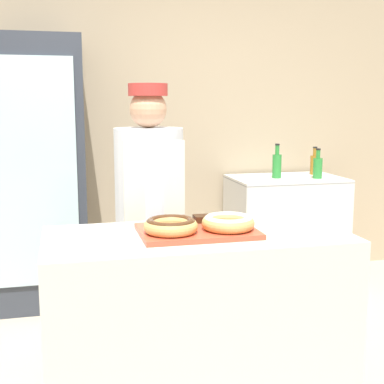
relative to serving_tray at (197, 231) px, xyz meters
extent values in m
cube|color=tan|center=(0.00, 2.13, 0.43)|extent=(8.00, 0.06, 2.70)
cube|color=beige|center=(0.00, 0.00, -0.47)|extent=(1.40, 0.65, 0.91)
cube|color=#D84C33|center=(0.00, 0.00, 0.00)|extent=(0.54, 0.38, 0.02)
torus|color=tan|center=(-0.13, -0.05, 0.04)|extent=(0.24, 0.24, 0.06)
torus|color=#472814|center=(-0.13, -0.05, 0.06)|extent=(0.22, 0.22, 0.04)
torus|color=tan|center=(0.13, -0.05, 0.04)|extent=(0.24, 0.24, 0.06)
torus|color=white|center=(0.13, -0.05, 0.06)|extent=(0.22, 0.22, 0.04)
cube|color=#382111|center=(-0.06, 0.13, 0.03)|extent=(0.08, 0.08, 0.03)
cube|color=#382111|center=(0.06, 0.13, 0.03)|extent=(0.08, 0.08, 0.03)
cylinder|color=#4C4C51|center=(-0.11, 0.69, -0.53)|extent=(0.29, 0.29, 0.78)
cylinder|color=silver|center=(-0.11, 0.69, 0.15)|extent=(0.40, 0.40, 0.59)
cube|color=silver|center=(-0.11, 0.51, -0.23)|extent=(0.34, 0.02, 1.23)
sphere|color=tan|center=(-0.11, 0.69, 0.55)|extent=(0.21, 0.21, 0.21)
cylinder|color=#B2332D|center=(-0.11, 0.69, 0.66)|extent=(0.22, 0.22, 0.07)
cube|color=#333842|center=(-0.78, 1.76, 0.07)|extent=(0.69, 0.62, 1.98)
cube|color=silver|center=(-0.78, 1.44, 0.11)|extent=(0.56, 0.02, 1.59)
cube|color=silver|center=(1.22, 1.76, -0.47)|extent=(0.91, 0.61, 0.90)
cube|color=gray|center=(1.22, 1.76, -0.04)|extent=(0.92, 0.61, 0.01)
cylinder|color=#99661E|center=(1.53, 1.88, 0.06)|extent=(0.07, 0.07, 0.16)
cylinder|color=#99661E|center=(1.53, 1.88, 0.17)|extent=(0.03, 0.03, 0.06)
cylinder|color=black|center=(1.53, 1.88, 0.21)|extent=(0.04, 0.04, 0.01)
cylinder|color=#2D8C38|center=(1.12, 1.74, 0.07)|extent=(0.07, 0.07, 0.19)
cylinder|color=#2D8C38|center=(1.12, 1.74, 0.21)|extent=(0.03, 0.03, 0.08)
cylinder|color=black|center=(1.12, 1.74, 0.25)|extent=(0.04, 0.04, 0.01)
cylinder|color=#2D8C38|center=(1.44, 1.64, 0.06)|extent=(0.07, 0.07, 0.17)
cylinder|color=#2D8C38|center=(1.44, 1.64, 0.18)|extent=(0.03, 0.03, 0.07)
cylinder|color=black|center=(1.44, 1.64, 0.21)|extent=(0.04, 0.04, 0.01)
camera|label=1|loc=(-0.60, -2.34, 0.59)|focal=50.00mm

